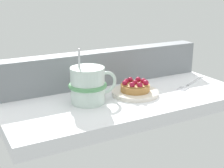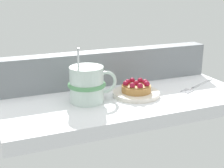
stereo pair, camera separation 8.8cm
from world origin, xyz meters
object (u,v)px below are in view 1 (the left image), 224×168
coffee_mug (88,85)px  dessert_fork (192,82)px  dessert_plate (135,93)px  raspberry_tart (135,86)px

coffee_mug → dessert_fork: size_ratio=0.87×
dessert_plate → coffee_mug: bearing=175.7°
dessert_fork → dessert_plate: bearing=-178.8°
coffee_mug → raspberry_tart: bearing=-4.4°
coffee_mug → dessert_fork: bearing=-1.0°
dessert_plate → raspberry_tart: (0.03, -0.02, 1.98)cm
dessert_plate → raspberry_tart: 1.98cm
raspberry_tart → dessert_fork: raspberry_tart is taller
dessert_plate → raspberry_tart: bearing=-39.2°
coffee_mug → dessert_plate: bearing=-4.3°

